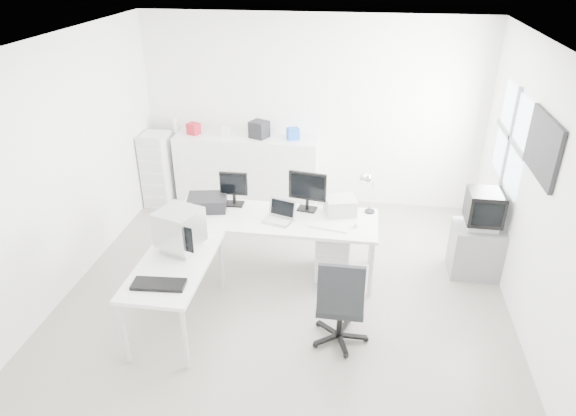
# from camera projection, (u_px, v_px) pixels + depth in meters

# --- Properties ---
(floor) EXTENTS (5.00, 5.00, 0.01)m
(floor) POSITION_uv_depth(u_px,v_px,m) (285.00, 292.00, 5.99)
(floor) COLOR beige
(floor) RESTS_ON ground
(ceiling) EXTENTS (5.00, 5.00, 0.01)m
(ceiling) POSITION_uv_depth(u_px,v_px,m) (285.00, 44.00, 4.70)
(ceiling) COLOR white
(ceiling) RESTS_ON back_wall
(back_wall) EXTENTS (5.00, 0.02, 2.80)m
(back_wall) POSITION_uv_depth(u_px,v_px,m) (311.00, 113.00, 7.54)
(back_wall) COLOR white
(back_wall) RESTS_ON floor
(left_wall) EXTENTS (0.02, 5.00, 2.80)m
(left_wall) POSITION_uv_depth(u_px,v_px,m) (62.00, 169.00, 5.68)
(left_wall) COLOR white
(left_wall) RESTS_ON floor
(right_wall) EXTENTS (0.02, 5.00, 2.80)m
(right_wall) POSITION_uv_depth(u_px,v_px,m) (537.00, 199.00, 5.01)
(right_wall) COLOR white
(right_wall) RESTS_ON floor
(window) EXTENTS (0.02, 1.20, 1.10)m
(window) POSITION_uv_depth(u_px,v_px,m) (511.00, 138.00, 5.98)
(window) COLOR white
(window) RESTS_ON right_wall
(wall_picture) EXTENTS (0.04, 0.90, 0.60)m
(wall_picture) POSITION_uv_depth(u_px,v_px,m) (543.00, 147.00, 4.87)
(wall_picture) COLOR black
(wall_picture) RESTS_ON right_wall
(main_desk) EXTENTS (2.40, 0.80, 0.75)m
(main_desk) POSITION_uv_depth(u_px,v_px,m) (275.00, 244.00, 6.21)
(main_desk) COLOR white
(main_desk) RESTS_ON floor
(side_desk) EXTENTS (0.70, 1.40, 0.75)m
(side_desk) POSITION_uv_depth(u_px,v_px,m) (177.00, 293.00, 5.36)
(side_desk) COLOR white
(side_desk) RESTS_ON floor
(drawer_pedestal) EXTENTS (0.40, 0.50, 0.60)m
(drawer_pedestal) POSITION_uv_depth(u_px,v_px,m) (333.00, 252.00, 6.19)
(drawer_pedestal) COLOR white
(drawer_pedestal) RESTS_ON floor
(inkjet_printer) EXTENTS (0.52, 0.44, 0.16)m
(inkjet_printer) POSITION_uv_depth(u_px,v_px,m) (207.00, 202.00, 6.20)
(inkjet_printer) COLOR black
(inkjet_printer) RESTS_ON main_desk
(lcd_monitor_small) EXTENTS (0.34, 0.20, 0.43)m
(lcd_monitor_small) POSITION_uv_depth(u_px,v_px,m) (234.00, 189.00, 6.23)
(lcd_monitor_small) COLOR black
(lcd_monitor_small) RESTS_ON main_desk
(lcd_monitor_large) EXTENTS (0.48, 0.26, 0.48)m
(lcd_monitor_large) POSITION_uv_depth(u_px,v_px,m) (307.00, 192.00, 6.10)
(lcd_monitor_large) COLOR black
(lcd_monitor_large) RESTS_ON main_desk
(laptop) EXTENTS (0.39, 0.40, 0.21)m
(laptop) POSITION_uv_depth(u_px,v_px,m) (278.00, 214.00, 5.89)
(laptop) COLOR #B7B7BA
(laptop) RESTS_ON main_desk
(white_keyboard) EXTENTS (0.47, 0.22, 0.02)m
(white_keyboard) POSITION_uv_depth(u_px,v_px,m) (329.00, 227.00, 5.81)
(white_keyboard) COLOR white
(white_keyboard) RESTS_ON main_desk
(white_mouse) EXTENTS (0.06, 0.06, 0.06)m
(white_mouse) POSITION_uv_depth(u_px,v_px,m) (356.00, 225.00, 5.81)
(white_mouse) COLOR white
(white_mouse) RESTS_ON main_desk
(laser_printer) EXTENTS (0.42, 0.38, 0.20)m
(laser_printer) POSITION_uv_depth(u_px,v_px,m) (340.00, 206.00, 6.08)
(laser_printer) COLOR silver
(laser_printer) RESTS_ON main_desk
(desk_lamp) EXTENTS (0.18, 0.18, 0.46)m
(desk_lamp) POSITION_uv_depth(u_px,v_px,m) (371.00, 195.00, 6.05)
(desk_lamp) COLOR silver
(desk_lamp) RESTS_ON main_desk
(crt_monitor) EXTENTS (0.48, 0.48, 0.44)m
(crt_monitor) POSITION_uv_depth(u_px,v_px,m) (180.00, 232.00, 5.30)
(crt_monitor) COLOR #B7B7BA
(crt_monitor) RESTS_ON side_desk
(black_keyboard) EXTENTS (0.51, 0.24, 0.03)m
(black_keyboard) POSITION_uv_depth(u_px,v_px,m) (159.00, 284.00, 4.82)
(black_keyboard) COLOR black
(black_keyboard) RESTS_ON side_desk
(office_chair) EXTENTS (0.60, 0.60, 1.03)m
(office_chair) POSITION_uv_depth(u_px,v_px,m) (341.00, 298.00, 5.04)
(office_chair) COLOR #272A2D
(office_chair) RESTS_ON floor
(tv_cabinet) EXTENTS (0.59, 0.48, 0.64)m
(tv_cabinet) POSITION_uv_depth(u_px,v_px,m) (476.00, 250.00, 6.20)
(tv_cabinet) COLOR gray
(tv_cabinet) RESTS_ON floor
(crt_tv) EXTENTS (0.50, 0.48, 0.45)m
(crt_tv) POSITION_uv_depth(u_px,v_px,m) (484.00, 210.00, 5.95)
(crt_tv) COLOR black
(crt_tv) RESTS_ON tv_cabinet
(sideboard) EXTENTS (2.14, 0.54, 1.07)m
(sideboard) POSITION_uv_depth(u_px,v_px,m) (247.00, 170.00, 7.83)
(sideboard) COLOR white
(sideboard) RESTS_ON floor
(clutter_box_a) EXTENTS (0.21, 0.20, 0.17)m
(clutter_box_a) POSITION_uv_depth(u_px,v_px,m) (194.00, 129.00, 7.65)
(clutter_box_a) COLOR #B41928
(clutter_box_a) RESTS_ON sideboard
(clutter_box_b) EXTENTS (0.13, 0.11, 0.13)m
(clutter_box_b) POSITION_uv_depth(u_px,v_px,m) (226.00, 132.00, 7.60)
(clutter_box_b) COLOR white
(clutter_box_b) RESTS_ON sideboard
(clutter_box_c) EXTENTS (0.32, 0.30, 0.25)m
(clutter_box_c) POSITION_uv_depth(u_px,v_px,m) (259.00, 129.00, 7.50)
(clutter_box_c) COLOR black
(clutter_box_c) RESTS_ON sideboard
(clutter_box_d) EXTENTS (0.21, 0.20, 0.17)m
(clutter_box_d) POSITION_uv_depth(u_px,v_px,m) (293.00, 134.00, 7.45)
(clutter_box_d) COLOR blue
(clutter_box_d) RESTS_ON sideboard
(clutter_bottle) EXTENTS (0.07, 0.07, 0.22)m
(clutter_bottle) POSITION_uv_depth(u_px,v_px,m) (175.00, 125.00, 7.72)
(clutter_bottle) COLOR white
(clutter_bottle) RESTS_ON sideboard
(filing_cabinet) EXTENTS (0.39, 0.46, 1.11)m
(filing_cabinet) POSITION_uv_depth(u_px,v_px,m) (158.00, 169.00, 7.81)
(filing_cabinet) COLOR white
(filing_cabinet) RESTS_ON floor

